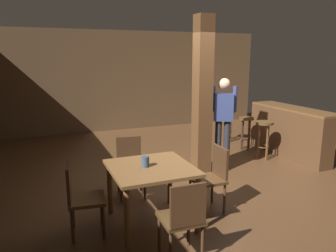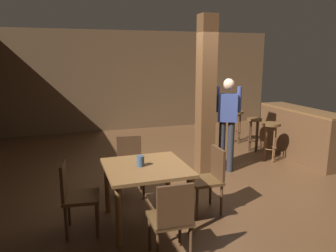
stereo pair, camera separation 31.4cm
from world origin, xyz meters
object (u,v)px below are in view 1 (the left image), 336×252
Objects in this scene: bar_stool_mid at (246,126)px; chair_south at (183,217)px; napkin_cup at (145,162)px; bar_stool_far at (228,119)px; chair_west at (80,196)px; dining_table at (151,175)px; bar_stool_near at (264,131)px; chair_north at (130,163)px; chair_east at (212,175)px; bar_counter at (288,131)px; standing_person at (223,118)px.

chair_south is at bearing -133.39° from bar_stool_mid.
napkin_cup is 4.45m from bar_stool_far.
chair_west is at bearing 134.57° from chair_south.
dining_table is at bearing -142.90° from bar_stool_mid.
napkin_cup is 0.17× the size of bar_stool_near.
dining_table is 0.94m from chair_north.
chair_east reaches higher than bar_stool_near.
chair_south is 5.07m from bar_stool_far.
chair_west is 4.22m from bar_stool_near.
bar_counter reaches higher than chair_south.
bar_stool_far is at bearing 86.71° from bar_stool_near.
napkin_cup reaches higher than bar_stool_near.
dining_table is 0.20m from napkin_cup.
chair_north is at bearing -167.18° from bar_stool_near.
chair_east is 1.00× the size of chair_north.
chair_south is 1.00× the size of chair_west.
chair_east is at bearing -125.47° from bar_stool_far.
bar_counter reaches higher than chair_west.
chair_north reaches higher than bar_stool_far.
bar_stool_mid is (0.08, 0.73, -0.05)m from bar_stool_near.
chair_north is 3.81m from bar_stool_far.
chair_south is 2.97m from standing_person.
chair_south is 1.00× the size of chair_north.
dining_table is 0.92m from chair_south.
dining_table is 1.14× the size of chair_north.
napkin_cup is at bearing -0.06° from chair_west.
chair_south is at bearing -88.27° from dining_table.
bar_stool_far is at bearing 44.33° from napkin_cup.
bar_stool_far is (3.08, 4.03, 0.07)m from chair_south.
chair_east reaches higher than dining_table.
standing_person is 2.16× the size of bar_stool_near.
dining_table is 0.48× the size of bar_counter.
bar_stool_mid is at bearing 38.80° from standing_person.
chair_north is 2.00m from standing_person.
bar_stool_mid is (3.08, 3.25, 0.05)m from chair_south.
bar_stool_mid is (3.99, 2.33, 0.05)m from chair_west.
bar_stool_far is at bearing 110.74° from bar_counter.
napkin_cup is at bearing -152.54° from bar_stool_near.
bar_stool_far is at bearing 89.76° from bar_stool_mid.
chair_south is at bearing -45.43° from chair_west.
chair_south and chair_north have the same top height.
chair_east is 1.74m from standing_person.
chair_west is 1.13× the size of bar_stool_far.
chair_south is 1.12× the size of bar_stool_near.
bar_stool_mid is (3.17, 2.33, -0.27)m from napkin_cup.
chair_south reaches higher than bar_stool_mid.
chair_south is 3.92m from bar_stool_near.
bar_stool_near is at bearing 40.19° from chair_south.
standing_person reaches higher than chair_north.
bar_counter is at bearing 10.63° from chair_north.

